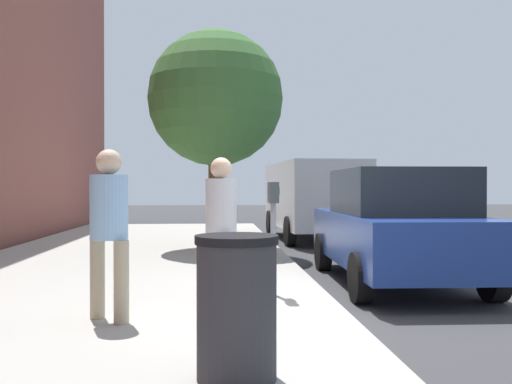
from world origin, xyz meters
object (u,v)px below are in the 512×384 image
parked_van_far (312,196)px  street_tree (216,99)px  parking_meter (273,214)px  trash_bin (237,307)px  pedestrian_at_meter (221,217)px  parked_sedan_near (396,226)px  pedestrian_bystander (109,220)px

parked_van_far → street_tree: (-3.41, 2.76, 2.17)m
parking_meter → street_tree: 5.85m
street_tree → trash_bin: size_ratio=4.74×
trash_bin → pedestrian_at_meter: bearing=1.6°
pedestrian_at_meter → parked_sedan_near: bearing=19.1°
trash_bin → parked_sedan_near: bearing=-30.5°
pedestrian_at_meter → parked_van_far: (9.04, -2.71, 0.12)m
parked_van_far → trash_bin: bearing=167.3°
parked_van_far → parked_sedan_near: bearing=180.0°
parking_meter → parked_van_far: parked_van_far is taller
pedestrian_bystander → street_tree: size_ratio=0.36×
parking_meter → pedestrian_bystander: pedestrian_bystander is taller
pedestrian_bystander → trash_bin: 2.22m
parked_sedan_near → parked_van_far: size_ratio=0.84×
parked_van_far → pedestrian_at_meter: bearing=163.3°
street_tree → trash_bin: bearing=-179.2°
pedestrian_at_meter → pedestrian_bystander: bearing=-155.1°
parked_van_far → trash_bin: 12.06m
parking_meter → pedestrian_bystander: (-1.21, 1.79, -0.00)m
parking_meter → parked_sedan_near: size_ratio=0.32×
pedestrian_at_meter → trash_bin: size_ratio=1.68×
parking_meter → parked_van_far: size_ratio=0.27×
street_tree → trash_bin: (-8.35, -0.12, -2.77)m
parking_meter → parked_sedan_near: bearing=-54.3°
pedestrian_bystander → parked_van_far: 10.68m
parking_meter → parked_sedan_near: 2.55m
pedestrian_bystander → pedestrian_at_meter: bearing=-9.8°
parked_sedan_near → pedestrian_bystander: bearing=124.9°
street_tree → parking_meter: bearing=-172.5°
parking_meter → street_tree: bearing=7.5°
parking_meter → parked_sedan_near: (1.48, -2.06, -0.27)m
trash_bin → parking_meter: bearing=-10.9°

